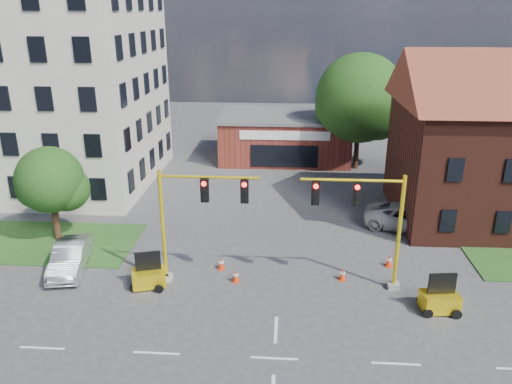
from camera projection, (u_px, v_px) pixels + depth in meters
ground at (274, 358)px, 20.79m from camera, size 120.00×120.00×0.00m
office_block at (30, 55)px, 39.02m from camera, size 18.40×15.40×20.60m
brick_shop at (285, 136)px, 48.12m from camera, size 12.40×8.40×4.30m
tree_large at (364, 101)px, 43.60m from camera, size 8.20×7.81×10.29m
tree_nw_front at (54, 182)px, 30.26m from camera, size 4.26×4.06×6.02m
signal_mast_west at (194, 214)px, 25.33m from camera, size 5.30×0.60×6.20m
signal_mast_east at (367, 218)px, 24.78m from camera, size 5.30×0.60×6.20m
trailer_west at (149, 276)px, 25.99m from camera, size 1.94×1.56×1.92m
trailer_east at (440, 300)px, 23.85m from camera, size 1.84×1.34×1.95m
cone_a at (236, 276)px, 26.53m from camera, size 0.40×0.40×0.70m
cone_b at (221, 264)px, 27.83m from camera, size 0.40×0.40×0.70m
cone_c at (343, 274)px, 26.70m from camera, size 0.40×0.40×0.70m
cone_d at (389, 261)px, 28.12m from camera, size 0.40×0.40×0.70m
pickup_white at (409, 218)px, 32.76m from camera, size 6.31×4.26×1.61m
sedan_silver_front at (70, 257)px, 27.60m from camera, size 2.51×4.93×1.55m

